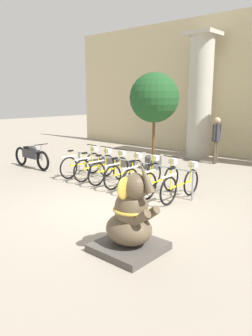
# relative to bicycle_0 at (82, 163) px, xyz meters

# --- Properties ---
(ground_plane) EXTENTS (60.00, 60.00, 0.00)m
(ground_plane) POSITION_rel_bicycle_0_xyz_m (2.87, -1.86, -0.41)
(ground_plane) COLOR gray
(building_facade) EXTENTS (20.00, 0.20, 6.00)m
(building_facade) POSITION_rel_bicycle_0_xyz_m (2.87, 6.74, 2.59)
(building_facade) COLOR #C6B78E
(building_facade) RESTS_ON ground_plane
(column_left) EXTENTS (1.24, 1.24, 5.16)m
(column_left) POSITION_rel_bicycle_0_xyz_m (1.07, 5.74, 2.21)
(column_left) COLOR #BCB7A8
(column_left) RESTS_ON ground_plane
(bike_rack) EXTENTS (4.44, 0.05, 0.77)m
(bike_rack) POSITION_rel_bicycle_0_xyz_m (1.92, 0.09, 0.21)
(bike_rack) COLOR gray
(bike_rack) RESTS_ON ground_plane
(bicycle_0) EXTENTS (0.48, 1.77, 0.99)m
(bicycle_0) POSITION_rel_bicycle_0_xyz_m (0.00, 0.00, 0.00)
(bicycle_0) COLOR black
(bicycle_0) RESTS_ON ground_plane
(bicycle_1) EXTENTS (0.48, 1.77, 0.99)m
(bicycle_1) POSITION_rel_bicycle_0_xyz_m (0.64, 0.01, 0.00)
(bicycle_1) COLOR black
(bicycle_1) RESTS_ON ground_plane
(bicycle_2) EXTENTS (0.48, 1.77, 0.99)m
(bicycle_2) POSITION_rel_bicycle_0_xyz_m (1.28, -0.00, 0.00)
(bicycle_2) COLOR black
(bicycle_2) RESTS_ON ground_plane
(bicycle_3) EXTENTS (0.48, 1.77, 0.99)m
(bicycle_3) POSITION_rel_bicycle_0_xyz_m (1.92, 0.00, 0.00)
(bicycle_3) COLOR black
(bicycle_3) RESTS_ON ground_plane
(bicycle_4) EXTENTS (0.48, 1.77, 0.99)m
(bicycle_4) POSITION_rel_bicycle_0_xyz_m (2.56, 0.01, 0.00)
(bicycle_4) COLOR black
(bicycle_4) RESTS_ON ground_plane
(bicycle_5) EXTENTS (0.48, 1.77, 0.99)m
(bicycle_5) POSITION_rel_bicycle_0_xyz_m (3.20, -0.04, 0.00)
(bicycle_5) COLOR black
(bicycle_5) RESTS_ON ground_plane
(bicycle_6) EXTENTS (0.48, 1.77, 0.99)m
(bicycle_6) POSITION_rel_bicycle_0_xyz_m (3.84, -0.06, 0.00)
(bicycle_6) COLOR black
(bicycle_6) RESTS_ON ground_plane
(elephant_statue) EXTENTS (1.07, 1.07, 1.63)m
(elephant_statue) POSITION_rel_bicycle_0_xyz_m (4.73, -3.06, 0.14)
(elephant_statue) COLOR #4C4742
(elephant_statue) RESTS_ON ground_plane
(motorcycle) EXTENTS (2.13, 0.55, 0.95)m
(motorcycle) POSITION_rel_bicycle_0_xyz_m (-2.29, -0.44, 0.05)
(motorcycle) COLOR black
(motorcycle) RESTS_ON ground_plane
(person_pedestrian) EXTENTS (0.24, 0.47, 1.80)m
(person_pedestrian) POSITION_rel_bicycle_0_xyz_m (2.39, 4.76, 0.68)
(person_pedestrian) COLOR brown
(person_pedestrian) RESTS_ON ground_plane
(potted_tree) EXTENTS (1.73, 1.73, 3.40)m
(potted_tree) POSITION_rel_bicycle_0_xyz_m (1.11, 2.43, 2.05)
(potted_tree) COLOR #4C4C4C
(potted_tree) RESTS_ON ground_plane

